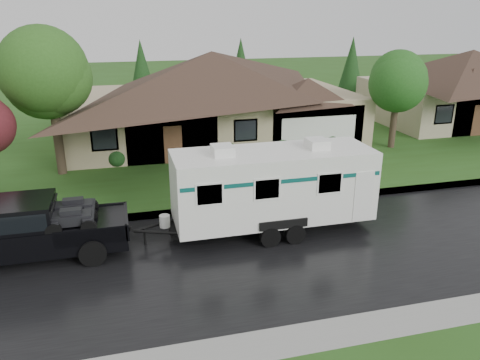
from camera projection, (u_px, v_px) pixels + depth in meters
name	position (u px, v px, depth m)	size (l,w,h in m)	color
ground	(234.00, 232.00, 18.20)	(140.00, 140.00, 0.00)	#284E18
road	(248.00, 256.00, 16.37)	(140.00, 8.00, 0.01)	black
curb	(222.00, 208.00, 20.22)	(140.00, 0.50, 0.15)	gray
lawn	(182.00, 137.00, 31.84)	(140.00, 26.00, 0.15)	#284E18
house_main	(217.00, 86.00, 30.14)	(19.44, 10.80, 6.90)	tan
house_neighbor	(474.00, 79.00, 35.40)	(15.12, 9.72, 6.45)	tan
tree_left_green	(50.00, 77.00, 22.69)	(4.30, 4.30, 7.12)	#382B1E
tree_right_green	(398.00, 82.00, 27.79)	(3.47, 3.47, 5.74)	#382B1E
shrub_row	(229.00, 149.00, 26.92)	(13.60, 1.00, 1.00)	#143814
pickup_truck	(26.00, 228.00, 15.87)	(6.44, 2.45, 2.15)	black
travel_trailer	(273.00, 185.00, 17.71)	(7.95, 2.79, 3.56)	white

